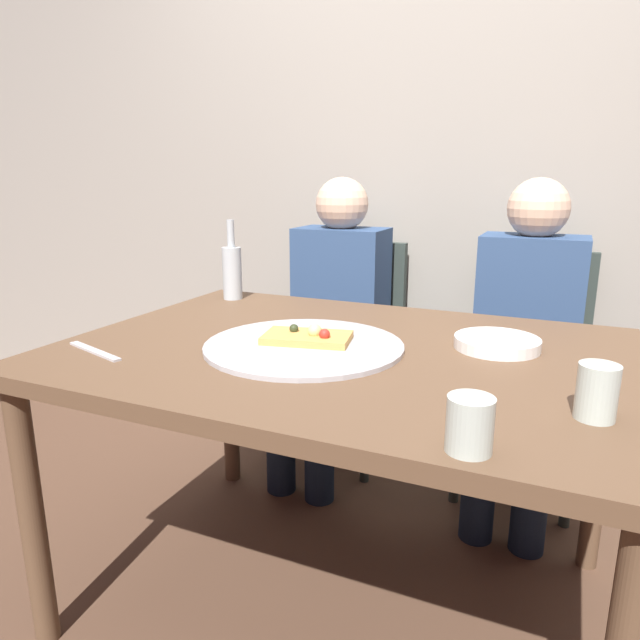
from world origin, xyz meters
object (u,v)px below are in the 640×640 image
object	(u,v)px
pizza_tray	(304,346)
chair_right	(526,355)
guest_in_beanie	(525,333)
tumbler_near	(597,392)
plate_stack	(497,343)
guest_in_sweater	(333,313)
pizza_slice_last	(308,337)
dining_table	(343,376)
chair_left	(346,334)
wine_bottle	(232,271)
table_knife	(95,351)
tumbler_far	(470,424)

from	to	relation	value
pizza_tray	chair_right	xyz separation A→B (m)	(0.47, 0.95, -0.24)
guest_in_beanie	tumbler_near	bearing A→B (deg)	100.91
plate_stack	guest_in_sweater	bearing A→B (deg)	139.18
pizza_tray	tumbler_near	world-z (taller)	tumbler_near
pizza_slice_last	dining_table	bearing A→B (deg)	14.93
guest_in_sweater	guest_in_beanie	world-z (taller)	same
dining_table	pizza_slice_last	xyz separation A→B (m)	(-0.09, -0.02, 0.10)
pizza_tray	chair_left	distance (m)	1.02
pizza_slice_last	plate_stack	world-z (taller)	pizza_slice_last
plate_stack	guest_in_beanie	distance (m)	0.62
wine_bottle	plate_stack	size ratio (longest dim) A/B	1.31
pizza_slice_last	chair_left	xyz separation A→B (m)	(-0.26, 0.93, -0.26)
pizza_slice_last	tumbler_near	xyz separation A→B (m)	(0.66, -0.20, 0.03)
wine_bottle	chair_right	world-z (taller)	wine_bottle
dining_table	table_knife	size ratio (longest dim) A/B	6.41
dining_table	pizza_tray	bearing A→B (deg)	-151.52
tumbler_far	table_knife	size ratio (longest dim) A/B	0.41
tumbler_far	chair_right	size ratio (longest dim) A/B	0.10
wine_bottle	table_knife	bearing A→B (deg)	-87.66
pizza_slice_last	chair_left	world-z (taller)	chair_left
table_knife	guest_in_beanie	world-z (taller)	guest_in_beanie
chair_left	dining_table	bearing A→B (deg)	110.87
pizza_slice_last	guest_in_beanie	distance (m)	0.92
pizza_slice_last	plate_stack	size ratio (longest dim) A/B	1.14
tumbler_far	table_knife	bearing A→B (deg)	170.87
plate_stack	chair_left	size ratio (longest dim) A/B	0.24
wine_bottle	dining_table	bearing A→B (deg)	-33.94
chair_left	guest_in_beanie	world-z (taller)	guest_in_beanie
tumbler_near	guest_in_beanie	size ratio (longest dim) A/B	0.09
wine_bottle	guest_in_sweater	bearing A→B (deg)	58.39
dining_table	chair_left	xyz separation A→B (m)	(-0.35, 0.91, -0.16)
dining_table	tumbler_far	world-z (taller)	tumbler_far
wine_bottle	tumbler_far	size ratio (longest dim) A/B	3.05
pizza_slice_last	table_knife	size ratio (longest dim) A/B	1.10
pizza_slice_last	guest_in_sweater	size ratio (longest dim) A/B	0.21
wine_bottle	tumbler_near	size ratio (longest dim) A/B	2.71
wine_bottle	pizza_tray	bearing A→B (deg)	-41.74
dining_table	pizza_tray	world-z (taller)	pizza_tray
pizza_tray	chair_left	world-z (taller)	chair_left
chair_right	guest_in_sweater	bearing A→B (deg)	11.69
tumbler_far	table_knife	xyz separation A→B (m)	(-0.93, 0.15, -0.04)
tumbler_far	chair_left	size ratio (longest dim) A/B	0.10
guest_in_sweater	wine_bottle	bearing A→B (deg)	58.39
plate_stack	pizza_tray	bearing A→B (deg)	-156.47
plate_stack	table_knife	size ratio (longest dim) A/B	0.96
pizza_tray	plate_stack	size ratio (longest dim) A/B	2.38
table_knife	guest_in_beanie	distance (m)	1.40
chair_left	guest_in_beanie	xyz separation A→B (m)	(0.73, -0.15, 0.13)
pizza_slice_last	pizza_tray	bearing A→B (deg)	-90.27
tumbler_near	tumbler_far	xyz separation A→B (m)	(-0.19, -0.22, -0.01)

